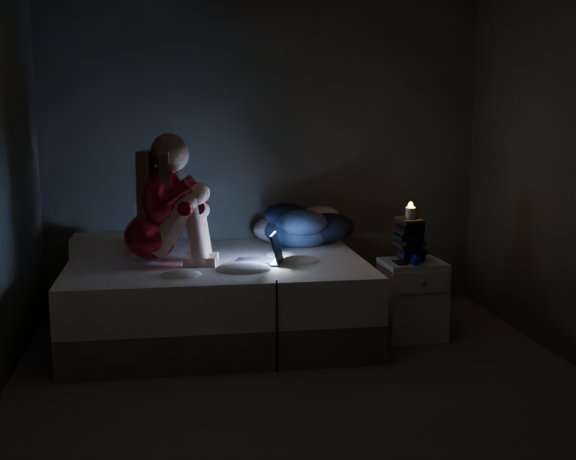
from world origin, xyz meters
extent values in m
cube|color=#493F3A|center=(0.00, 0.00, -0.01)|extent=(3.60, 3.80, 0.02)
cube|color=#2B2D27|center=(0.00, 1.91, 1.30)|extent=(3.60, 0.02, 2.60)
cube|color=#2B2D27|center=(0.00, -1.91, 1.30)|extent=(3.60, 0.02, 2.60)
cube|color=white|center=(-1.26, 1.39, 0.65)|extent=(0.50, 0.35, 0.14)
cube|color=silver|center=(0.95, 0.86, 0.29)|extent=(0.45, 0.40, 0.57)
cylinder|color=beige|center=(0.92, 0.88, 0.92)|extent=(0.07, 0.07, 0.08)
cube|color=black|center=(0.82, 0.79, 0.58)|extent=(0.07, 0.14, 0.01)
sphere|color=#0C1087|center=(0.91, 0.70, 0.61)|extent=(0.08, 0.08, 0.08)
camera|label=1|loc=(-0.78, -4.15, 1.68)|focal=45.94mm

